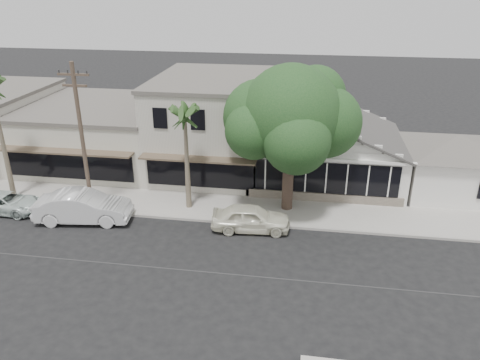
% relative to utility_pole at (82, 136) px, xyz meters
% --- Properties ---
extents(ground, '(140.00, 140.00, 0.00)m').
position_rel_utility_pole_xyz_m(ground, '(9.00, -5.20, -4.79)').
color(ground, black).
rests_on(ground, ground).
extents(sidewalk_north, '(90.00, 3.50, 0.15)m').
position_rel_utility_pole_xyz_m(sidewalk_north, '(1.00, 1.55, -4.71)').
color(sidewalk_north, '#9E9991').
rests_on(sidewalk_north, ground).
extents(corner_shop, '(10.40, 8.60, 5.10)m').
position_rel_utility_pole_xyz_m(corner_shop, '(14.00, 7.27, -2.17)').
color(corner_shop, white).
rests_on(corner_shop, ground).
extents(side_cottage, '(6.00, 6.00, 3.00)m').
position_rel_utility_pole_xyz_m(side_cottage, '(22.20, 6.30, -3.29)').
color(side_cottage, white).
rests_on(side_cottage, ground).
extents(row_building_near, '(8.00, 10.00, 6.50)m').
position_rel_utility_pole_xyz_m(row_building_near, '(6.00, 8.30, -1.54)').
color(row_building_near, beige).
rests_on(row_building_near, ground).
extents(row_building_midnear, '(10.00, 10.00, 4.20)m').
position_rel_utility_pole_xyz_m(row_building_midnear, '(-3.00, 8.30, -2.69)').
color(row_building_midnear, beige).
rests_on(row_building_midnear, ground).
extents(utility_pole, '(1.80, 0.24, 9.00)m').
position_rel_utility_pole_xyz_m(utility_pole, '(0.00, 0.00, 0.00)').
color(utility_pole, brown).
rests_on(utility_pole, ground).
extents(car_0, '(4.53, 2.11, 1.50)m').
position_rel_utility_pole_xyz_m(car_0, '(9.86, -0.76, -4.04)').
color(car_0, silver).
rests_on(car_0, ground).
extents(car_1, '(5.69, 2.61, 1.81)m').
position_rel_utility_pole_xyz_m(car_1, '(0.11, -1.21, -3.89)').
color(car_1, silver).
rests_on(car_1, ground).
extents(car_2, '(4.36, 2.10, 1.20)m').
position_rel_utility_pole_xyz_m(car_2, '(-5.05, -0.80, -4.19)').
color(car_2, silver).
rests_on(car_2, ground).
extents(shade_tree, '(8.00, 7.23, 8.88)m').
position_rel_utility_pole_xyz_m(shade_tree, '(11.64, 2.27, 1.06)').
color(shade_tree, '#4E3C2F').
rests_on(shade_tree, ground).
extents(palm_east, '(2.61, 2.61, 6.99)m').
position_rel_utility_pole_xyz_m(palm_east, '(5.76, 1.24, 1.16)').
color(palm_east, '#726651').
rests_on(palm_east, ground).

